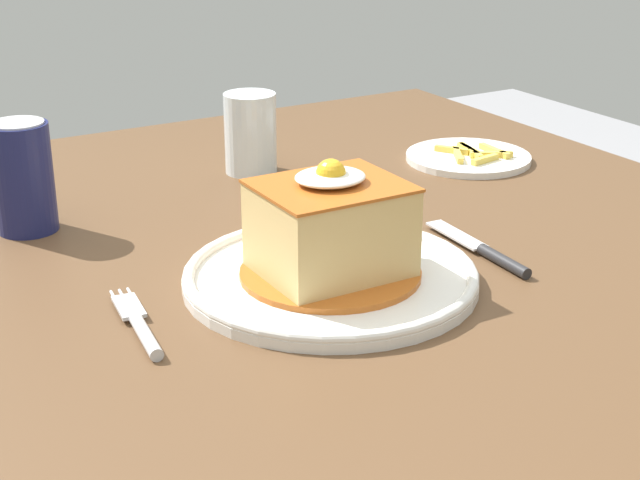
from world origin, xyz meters
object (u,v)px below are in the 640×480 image
(drinking_glass, at_px, (251,139))
(soda_can, at_px, (23,177))
(side_plate_fries, at_px, (469,157))
(main_plate, at_px, (330,276))
(fork, at_px, (140,326))
(knife, at_px, (489,253))

(drinking_glass, bearing_deg, soda_can, -168.07)
(side_plate_fries, bearing_deg, drinking_glass, 159.09)
(soda_can, bearing_deg, drinking_glass, 11.93)
(main_plate, bearing_deg, side_plate_fries, 34.43)
(fork, height_order, knife, same)
(fork, bearing_deg, drinking_glass, 51.44)
(side_plate_fries, bearing_deg, soda_can, 176.03)
(fork, bearing_deg, main_plate, 0.93)
(drinking_glass, height_order, side_plate_fries, drinking_glass)
(main_plate, bearing_deg, soda_can, 125.81)
(soda_can, height_order, side_plate_fries, soda_can)
(fork, distance_m, knife, 0.37)
(soda_can, bearing_deg, knife, -39.73)
(knife, xyz_separation_m, soda_can, (-0.39, 0.32, 0.06))
(fork, relative_size, knife, 0.86)
(drinking_glass, bearing_deg, fork, -128.56)
(knife, xyz_separation_m, side_plate_fries, (0.20, 0.28, -0.00))
(main_plate, xyz_separation_m, soda_can, (-0.21, 0.30, 0.05))
(knife, distance_m, soda_can, 0.51)
(main_plate, distance_m, fork, 0.20)
(main_plate, height_order, drinking_glass, drinking_glass)
(main_plate, xyz_separation_m, drinking_glass, (0.10, 0.36, 0.04))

